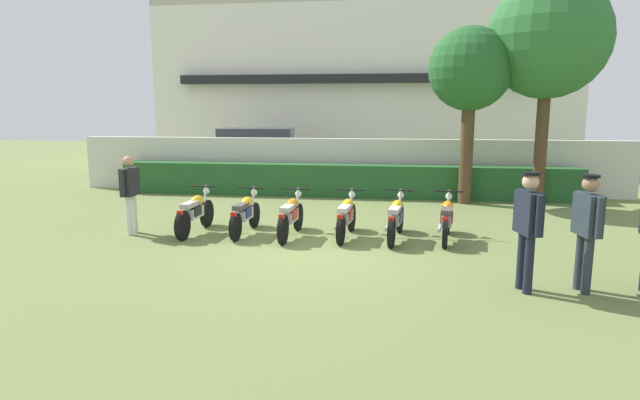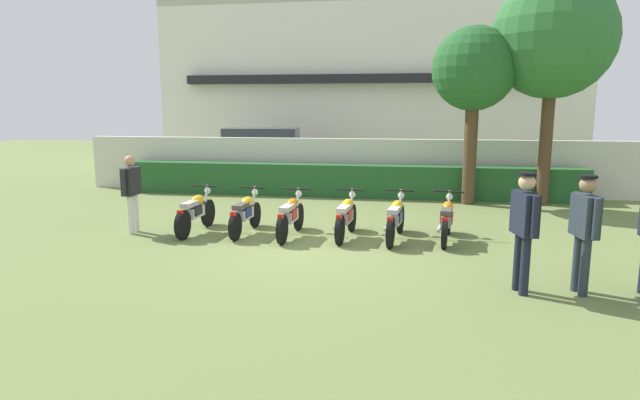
% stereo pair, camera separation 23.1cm
% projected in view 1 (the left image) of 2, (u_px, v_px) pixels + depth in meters
% --- Properties ---
extents(ground, '(60.00, 60.00, 0.00)m').
position_uv_depth(ground, '(309.00, 251.00, 9.93)').
color(ground, olive).
extents(building, '(18.02, 6.50, 7.23)m').
position_uv_depth(building, '(363.00, 86.00, 24.93)').
color(building, white).
rests_on(building, ground).
extents(compound_wall, '(17.12, 0.30, 1.70)m').
position_uv_depth(compound_wall, '(345.00, 166.00, 16.62)').
color(compound_wall, silver).
rests_on(compound_wall, ground).
extents(hedge_row, '(13.70, 0.70, 0.96)m').
position_uv_depth(hedge_row, '(343.00, 180.00, 16.00)').
color(hedge_row, '#235628').
rests_on(hedge_row, ground).
extents(parked_car, '(4.66, 2.44, 1.89)m').
position_uv_depth(parked_car, '(261.00, 154.00, 20.01)').
color(parked_car, silver).
rests_on(parked_car, ground).
extents(tree_near_inspector, '(2.25, 2.25, 4.80)m').
position_uv_depth(tree_near_inspector, '(470.00, 71.00, 14.30)').
color(tree_near_inspector, '#4C3823').
rests_on(tree_near_inspector, ground).
extents(tree_far_side, '(3.19, 3.19, 6.06)m').
position_uv_depth(tree_far_side, '(548.00, 39.00, 14.07)').
color(tree_far_side, '#4C3823').
rests_on(tree_far_side, ground).
extents(motorcycle_in_row_0, '(0.60, 1.89, 0.96)m').
position_uv_depth(motorcycle_in_row_0, '(195.00, 212.00, 11.30)').
color(motorcycle_in_row_0, black).
rests_on(motorcycle_in_row_0, ground).
extents(motorcycle_in_row_1, '(0.60, 1.81, 0.94)m').
position_uv_depth(motorcycle_in_row_1, '(245.00, 214.00, 11.25)').
color(motorcycle_in_row_1, black).
rests_on(motorcycle_in_row_1, ground).
extents(motorcycle_in_row_2, '(0.60, 1.86, 0.95)m').
position_uv_depth(motorcycle_in_row_2, '(291.00, 216.00, 10.99)').
color(motorcycle_in_row_2, black).
rests_on(motorcycle_in_row_2, ground).
extents(motorcycle_in_row_3, '(0.60, 1.82, 0.95)m').
position_uv_depth(motorcycle_in_row_3, '(346.00, 216.00, 10.93)').
color(motorcycle_in_row_3, black).
rests_on(motorcycle_in_row_3, ground).
extents(motorcycle_in_row_4, '(0.60, 1.93, 0.96)m').
position_uv_depth(motorcycle_in_row_4, '(396.00, 218.00, 10.76)').
color(motorcycle_in_row_4, black).
rests_on(motorcycle_in_row_4, ground).
extents(motorcycle_in_row_5, '(0.60, 1.82, 0.96)m').
position_uv_depth(motorcycle_in_row_5, '(447.00, 219.00, 10.68)').
color(motorcycle_in_row_5, black).
rests_on(motorcycle_in_row_5, ground).
extents(inspector_person, '(0.22, 0.67, 1.66)m').
position_uv_depth(inspector_person, '(130.00, 188.00, 11.16)').
color(inspector_person, silver).
rests_on(inspector_person, ground).
extents(officer_0, '(0.33, 0.68, 1.76)m').
position_uv_depth(officer_0, '(528.00, 221.00, 7.62)').
color(officer_0, black).
rests_on(officer_0, ground).
extents(officer_1, '(0.30, 0.67, 1.72)m').
position_uv_depth(officer_1, '(587.00, 223.00, 7.60)').
color(officer_1, '#28333D').
rests_on(officer_1, ground).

